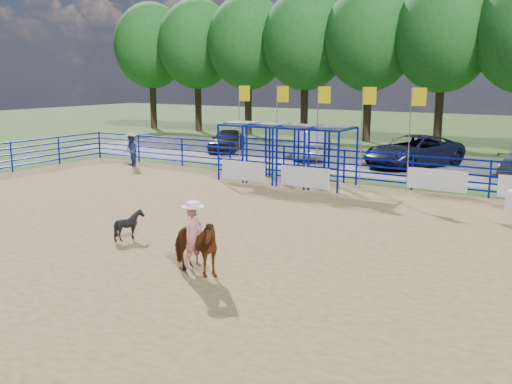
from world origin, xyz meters
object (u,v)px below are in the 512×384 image
at_px(car_b, 313,145).
at_px(horse_and_rider, 194,239).
at_px(calf, 129,225).
at_px(car_a, 227,140).
at_px(car_c, 413,151).
at_px(spectator_cowboy, 131,150).

bearing_deg(car_b, horse_and_rider, 89.24).
height_order(calf, car_a, car_a).
bearing_deg(car_c, spectator_cowboy, -124.82).
bearing_deg(car_c, horse_and_rider, -65.64).
bearing_deg(spectator_cowboy, horse_and_rider, -41.66).
height_order(car_b, car_c, car_c).
xyz_separation_m(spectator_cowboy, car_a, (0.76, 7.65, -0.17)).
xyz_separation_m(horse_and_rider, car_c, (-0.35, 19.09, -0.07)).
distance_m(car_a, car_c, 11.65).
bearing_deg(car_b, car_c, 162.14).
distance_m(horse_and_rider, spectator_cowboy, 17.09).
bearing_deg(horse_and_rider, car_c, 91.06).
distance_m(calf, car_a, 19.62).
distance_m(car_a, car_b, 5.95).
relative_size(car_b, car_c, 0.82).
bearing_deg(calf, car_a, -4.79).
distance_m(calf, spectator_cowboy, 13.70).
bearing_deg(car_a, spectator_cowboy, -115.37).
relative_size(horse_and_rider, car_c, 0.43).
xyz_separation_m(calf, spectator_cowboy, (-9.38, 9.98, 0.43)).
height_order(calf, spectator_cowboy, spectator_cowboy).
bearing_deg(calf, car_b, -22.23).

